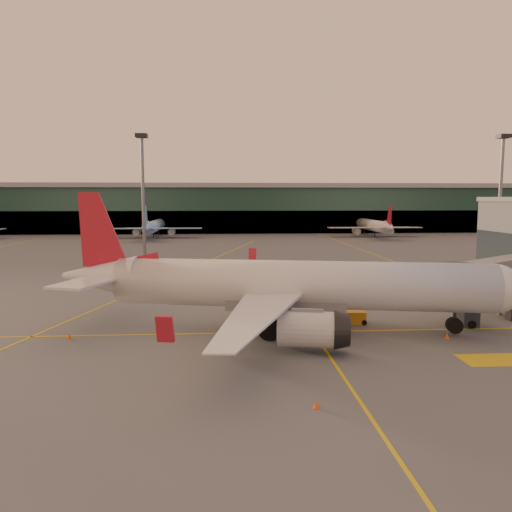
{
  "coord_description": "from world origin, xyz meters",
  "views": [
    {
      "loc": [
        -3.34,
        -40.14,
        12.5
      ],
      "look_at": [
        0.86,
        23.75,
        5.0
      ],
      "focal_mm": 35.0,
      "sensor_mm": 36.0,
      "label": 1
    }
  ],
  "objects": [
    {
      "name": "distant_aircraft_row",
      "position": [
        -21.0,
        118.0,
        0.0
      ],
      "size": [
        290.0,
        34.0,
        13.0
      ],
      "color": "#8BB7E9",
      "rests_on": "ground"
    },
    {
      "name": "ground",
      "position": [
        0.0,
        0.0,
        0.0
      ],
      "size": [
        600.0,
        600.0,
        0.0
      ],
      "primitive_type": "plane",
      "color": "#4C4F54",
      "rests_on": "ground"
    },
    {
      "name": "cone_tail",
      "position": [
        -17.11,
        4.05,
        0.24
      ],
      "size": [
        0.39,
        0.39,
        0.5
      ],
      "color": "#F8520D",
      "rests_on": "ground"
    },
    {
      "name": "mast_east_near",
      "position": [
        55.0,
        62.0,
        14.86
      ],
      "size": [
        2.4,
        2.4,
        25.6
      ],
      "color": "slate",
      "rests_on": "ground"
    },
    {
      "name": "cone_wing_left",
      "position": [
        3.08,
        23.36,
        0.23
      ],
      "size": [
        0.38,
        0.38,
        0.48
      ],
      "color": "#F8520D",
      "rests_on": "ground"
    },
    {
      "name": "cone_fwd",
      "position": [
        16.54,
        2.0,
        0.26
      ],
      "size": [
        0.42,
        0.42,
        0.54
      ],
      "color": "#F8520D",
      "rests_on": "ground"
    },
    {
      "name": "main_airplane",
      "position": [
        2.31,
        5.62,
        4.23
      ],
      "size": [
        42.88,
        38.93,
        13.01
      ],
      "rotation": [
        0.0,
        0.0,
        -0.19
      ],
      "color": "silver",
      "rests_on": "ground"
    },
    {
      "name": "mast_west_near",
      "position": [
        -20.0,
        66.0,
        14.86
      ],
      "size": [
        2.4,
        2.4,
        25.6
      ],
      "color": "slate",
      "rests_on": "ground"
    },
    {
      "name": "terminal",
      "position": [
        0.0,
        141.79,
        8.76
      ],
      "size": [
        400.0,
        20.0,
        17.6
      ],
      "color": "#19382D",
      "rests_on": "ground"
    },
    {
      "name": "cone_wing_right",
      "position": [
        2.14,
        -11.93,
        0.24
      ],
      "size": [
        0.4,
        0.4,
        0.51
      ],
      "color": "#F8520D",
      "rests_on": "ground"
    },
    {
      "name": "jet_bridge",
      "position": [
        27.37,
        11.26,
        4.38
      ],
      "size": [
        19.65,
        15.18,
        6.26
      ],
      "color": "slate",
      "rests_on": "ground"
    },
    {
      "name": "taxi_markings",
      "position": [
        -7.32,
        44.49,
        0.01
      ],
      "size": [
        100.12,
        173.0,
        0.01
      ],
      "color": "gold",
      "rests_on": "ground"
    },
    {
      "name": "catering_truck",
      "position": [
        3.19,
        6.79,
        2.76
      ],
      "size": [
        6.61,
        3.65,
        4.86
      ],
      "rotation": [
        0.0,
        0.0,
        0.16
      ],
      "color": "maroon",
      "rests_on": "ground"
    },
    {
      "name": "gpu_cart",
      "position": [
        9.67,
        7.68,
        0.61
      ],
      "size": [
        2.2,
        1.39,
        1.25
      ],
      "rotation": [
        0.0,
        0.0,
        -0.06
      ],
      "color": "orange",
      "rests_on": "ground"
    }
  ]
}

